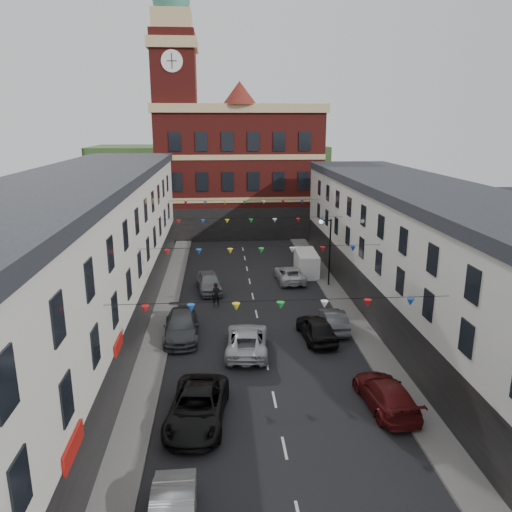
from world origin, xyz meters
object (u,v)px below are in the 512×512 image
object	(u,v)px
car_right_f	(290,274)
moving_car	(247,340)
car_left_d	(181,326)
car_right_c	(386,394)
car_left_e	(209,282)
car_right_d	(316,328)
car_left_c	(197,407)
car_right_e	(333,320)
pedestrian	(216,295)
street_lamp	(327,243)
white_van	(306,263)

from	to	relation	value
car_right_f	moving_car	bearing A→B (deg)	68.28
car_left_d	car_right_c	xyz separation A→B (m)	(10.81, -9.31, -0.05)
car_left_e	car_right_d	distance (m)	12.60
car_left_c	car_right_d	size ratio (longest dim) A/B	1.22
car_right_d	car_right_e	xyz separation A→B (m)	(1.49, 1.51, -0.10)
car_right_d	car_right_f	xyz separation A→B (m)	(-0.00, 12.53, -0.11)
car_left_e	car_right_f	world-z (taller)	car_left_e
moving_car	pedestrian	xyz separation A→B (m)	(-1.92, 8.08, 0.18)
street_lamp	car_left_e	size ratio (longest dim) A/B	1.26
street_lamp	car_left_c	world-z (taller)	street_lamp
moving_car	car_right_c	bearing A→B (deg)	138.17
car_left_d	car_right_c	size ratio (longest dim) A/B	1.07
car_right_c	pedestrian	xyz separation A→B (m)	(-8.50, 14.98, 0.20)
car_left_d	car_right_d	xyz separation A→B (m)	(8.91, -0.99, 0.00)
car_right_c	white_van	bearing A→B (deg)	-94.43
car_left_c	car_left_e	bearing A→B (deg)	95.57
car_right_c	pedestrian	bearing A→B (deg)	-64.81
car_left_c	white_van	world-z (taller)	white_van
car_left_d	car_right_e	size ratio (longest dim) A/B	1.29
moving_car	white_van	xyz separation A→B (m)	(6.60, 16.27, 0.30)
white_van	car_right_e	bearing A→B (deg)	-89.65
car_right_c	car_right_d	xyz separation A→B (m)	(-1.90, 8.33, 0.06)
car_right_e	pedestrian	xyz separation A→B (m)	(-8.09, 5.14, 0.25)
white_van	pedestrian	size ratio (longest dim) A/B	2.55
car_right_d	car_right_f	size ratio (longest dim) A/B	0.95
car_left_d	street_lamp	bearing A→B (deg)	38.12
car_left_c	car_right_d	bearing A→B (deg)	56.35
car_right_e	moving_car	distance (m)	6.84
pedestrian	car_right_d	bearing A→B (deg)	-46.65
car_left_d	pedestrian	bearing A→B (deg)	66.31
street_lamp	moving_car	bearing A→B (deg)	-121.95
car_right_c	car_left_d	bearing A→B (deg)	-45.14
car_right_d	street_lamp	bearing A→B (deg)	-110.62
street_lamp	car_left_c	xyz separation A→B (m)	(-10.45, -19.71, -3.11)
car_left_d	car_right_d	bearing A→B (deg)	-7.82
car_right_c	car_right_e	world-z (taller)	car_right_c
car_left_c	car_left_e	world-z (taller)	car_left_e
car_right_d	pedestrian	distance (m)	9.37
car_left_c	car_right_e	size ratio (longest dim) A/B	1.35
car_right_e	car_left_c	bearing A→B (deg)	50.09
car_left_e	white_van	xyz separation A→B (m)	(9.12, 4.50, 0.26)
car_left_d	white_van	bearing A→B (deg)	50.49
pedestrian	car_right_f	bearing A→B (deg)	40.28
car_right_e	street_lamp	bearing A→B (deg)	-98.07
car_left_c	car_right_f	size ratio (longest dim) A/B	1.16
car_left_d	car_left_e	bearing A→B (deg)	78.15
car_left_e	car_right_e	bearing A→B (deg)	-53.15
car_left_e	car_right_c	world-z (taller)	car_left_e
car_right_e	moving_car	xyz separation A→B (m)	(-6.17, -2.94, 0.07)
street_lamp	car_right_c	distance (m)	19.42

